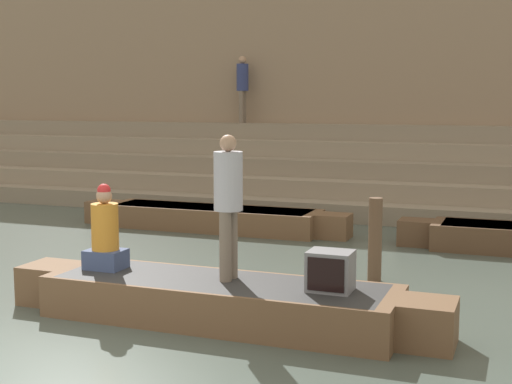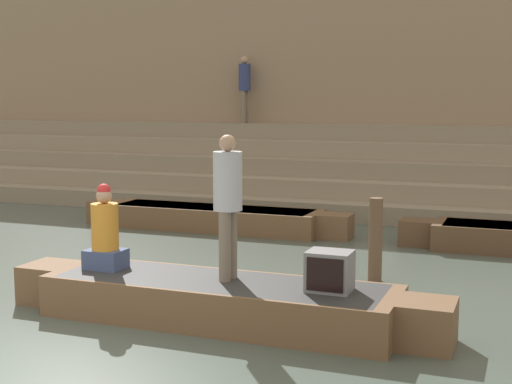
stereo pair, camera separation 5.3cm
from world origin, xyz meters
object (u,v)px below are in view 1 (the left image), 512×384
object	(u,v)px
moored_boat_shore	(212,218)
tv_set	(330,271)
person_standing	(228,197)
mooring_post	(375,240)
person_rowing	(105,235)
rowboat_main	(220,300)
person_on_steps	(243,84)

from	to	relation	value
moored_boat_shore	tv_set	bearing A→B (deg)	-48.92
person_standing	mooring_post	world-z (taller)	person_standing
person_rowing	mooring_post	xyz separation A→B (m)	(2.89, 2.50, -0.32)
person_rowing	tv_set	size ratio (longest dim) A/B	2.19
rowboat_main	moored_boat_shore	world-z (taller)	rowboat_main
rowboat_main	tv_set	xyz separation A→B (m)	(1.33, 0.03, 0.45)
rowboat_main	person_on_steps	world-z (taller)	person_on_steps
moored_boat_shore	person_on_steps	xyz separation A→B (m)	(-1.16, 4.56, 2.76)
rowboat_main	mooring_post	size ratio (longest dim) A/B	4.45
person_rowing	person_on_steps	bearing A→B (deg)	118.96
tv_set	mooring_post	size ratio (longest dim) A/B	0.40
rowboat_main	moored_boat_shore	bearing A→B (deg)	112.37
mooring_post	person_on_steps	world-z (taller)	person_on_steps
person_on_steps	person_standing	bearing A→B (deg)	-60.95
person_standing	person_rowing	xyz separation A→B (m)	(-1.65, -0.05, -0.55)
moored_boat_shore	mooring_post	world-z (taller)	mooring_post
mooring_post	person_rowing	bearing A→B (deg)	-139.13
rowboat_main	person_rowing	bearing A→B (deg)	175.39
mooring_post	person_on_steps	bearing A→B (deg)	124.02
person_on_steps	moored_boat_shore	bearing A→B (deg)	-67.67
tv_set	moored_boat_shore	world-z (taller)	tv_set
rowboat_main	moored_boat_shore	xyz separation A→B (m)	(-2.58, 5.47, -0.02)
person_rowing	person_on_steps	world-z (taller)	person_on_steps
person_standing	tv_set	xyz separation A→B (m)	(1.25, -0.07, -0.76)
moored_boat_shore	person_rowing	bearing A→B (deg)	-74.03
rowboat_main	tv_set	world-z (taller)	tv_set
mooring_post	person_standing	bearing A→B (deg)	-116.76
person_standing	person_rowing	distance (m)	1.74
person_standing	moored_boat_shore	size ratio (longest dim) A/B	0.30
tv_set	rowboat_main	bearing A→B (deg)	-179.51
person_standing	mooring_post	size ratio (longest dim) A/B	1.41
person_standing	moored_boat_shore	world-z (taller)	person_standing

